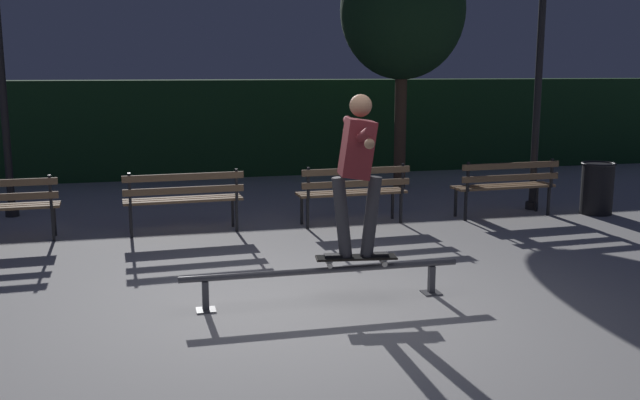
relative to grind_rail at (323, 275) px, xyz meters
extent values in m
plane|color=#ADAAA8|center=(0.00, -0.20, -0.27)|extent=(90.00, 90.00, 0.00)
cube|color=#193D1E|center=(0.00, 8.84, 0.73)|extent=(24.00, 1.20, 1.99)
cylinder|color=#47474C|center=(0.00, 0.00, 0.05)|extent=(2.73, 0.06, 0.06)
cube|color=#47474C|center=(-1.12, 0.00, -0.12)|extent=(0.06, 0.06, 0.28)
cube|color=#47474C|center=(-1.12, 0.00, -0.26)|extent=(0.18, 0.18, 0.01)
cube|color=#47474C|center=(1.12, 0.00, -0.12)|extent=(0.06, 0.06, 0.28)
cube|color=#47474C|center=(1.12, 0.00, -0.26)|extent=(0.18, 0.18, 0.01)
cube|color=black|center=(0.33, 0.00, 0.16)|extent=(0.80, 0.30, 0.02)
cube|color=black|center=(0.33, 0.00, 0.17)|extent=(0.78, 0.29, 0.00)
cube|color=#9E9EA3|center=(0.60, -0.03, 0.14)|extent=(0.07, 0.18, 0.02)
cube|color=#9E9EA3|center=(0.07, 0.03, 0.14)|extent=(0.07, 0.18, 0.02)
cylinder|color=beige|center=(0.59, -0.11, 0.10)|extent=(0.06, 0.04, 0.05)
cylinder|color=beige|center=(0.61, 0.04, 0.10)|extent=(0.06, 0.04, 0.05)
cylinder|color=beige|center=(0.06, -0.04, 0.10)|extent=(0.06, 0.04, 0.05)
cylinder|color=beige|center=(0.08, 0.11, 0.10)|extent=(0.06, 0.04, 0.05)
cube|color=black|center=(0.51, -0.02, 0.18)|extent=(0.27, 0.13, 0.03)
cube|color=black|center=(0.15, 0.02, 0.18)|extent=(0.27, 0.13, 0.03)
cylinder|color=#333338|center=(0.47, -0.02, 0.55)|extent=(0.22, 0.15, 0.79)
cylinder|color=#333338|center=(0.19, 0.02, 0.55)|extent=(0.22, 0.15, 0.79)
cube|color=maroon|center=(0.33, 0.00, 1.21)|extent=(0.38, 0.40, 0.57)
cylinder|color=maroon|center=(0.28, -0.38, 1.37)|extent=(0.16, 0.61, 0.21)
cylinder|color=maroon|center=(0.38, 0.38, 1.37)|extent=(0.16, 0.61, 0.21)
sphere|color=#A37556|center=(0.25, -0.65, 1.32)|extent=(0.09, 0.09, 0.09)
sphere|color=#A37556|center=(0.42, 0.65, 1.32)|extent=(0.09, 0.09, 0.09)
sphere|color=#A37556|center=(0.36, 0.00, 1.61)|extent=(0.21, 0.21, 0.21)
cube|color=black|center=(-2.84, 3.55, -0.05)|extent=(0.04, 0.04, 0.44)
cube|color=black|center=(-2.82, 3.23, -0.05)|extent=(0.04, 0.04, 0.44)
cube|color=black|center=(-2.82, 3.19, 0.39)|extent=(0.04, 0.04, 0.44)
cube|color=black|center=(-0.45, 3.55, -0.05)|extent=(0.04, 0.04, 0.44)
cube|color=black|center=(-0.43, 3.23, -0.05)|extent=(0.04, 0.04, 0.44)
cube|color=black|center=(-0.43, 3.19, 0.39)|extent=(0.04, 0.04, 0.44)
cube|color=black|center=(-1.85, 3.48, -0.05)|extent=(0.04, 0.04, 0.44)
cube|color=black|center=(-1.84, 3.16, -0.05)|extent=(0.04, 0.04, 0.44)
cube|color=black|center=(-1.83, 3.12, 0.39)|extent=(0.04, 0.04, 0.44)
cube|color=brown|center=(-1.15, 3.49, 0.19)|extent=(1.60, 0.17, 0.04)
cube|color=brown|center=(-1.14, 3.35, 0.19)|extent=(1.60, 0.17, 0.04)
cube|color=brown|center=(-1.13, 3.21, 0.19)|extent=(1.60, 0.17, 0.04)
cube|color=brown|center=(-1.13, 3.14, 0.35)|extent=(1.60, 0.12, 0.09)
cube|color=brown|center=(-1.13, 3.14, 0.53)|extent=(1.60, 0.12, 0.09)
cube|color=black|center=(1.95, 3.55, -0.05)|extent=(0.04, 0.04, 0.44)
cube|color=black|center=(1.96, 3.23, -0.05)|extent=(0.04, 0.04, 0.44)
cube|color=black|center=(1.97, 3.19, 0.39)|extent=(0.04, 0.04, 0.44)
cube|color=black|center=(0.54, 3.48, -0.05)|extent=(0.04, 0.04, 0.44)
cube|color=black|center=(0.56, 3.16, -0.05)|extent=(0.04, 0.04, 0.44)
cube|color=black|center=(0.56, 3.12, 0.39)|extent=(0.04, 0.04, 0.44)
cube|color=brown|center=(1.25, 3.49, 0.19)|extent=(1.60, 0.17, 0.04)
cube|color=brown|center=(1.25, 3.35, 0.19)|extent=(1.60, 0.17, 0.04)
cube|color=brown|center=(1.26, 3.21, 0.19)|extent=(1.60, 0.17, 0.04)
cube|color=brown|center=(1.26, 3.14, 0.35)|extent=(1.60, 0.12, 0.09)
cube|color=brown|center=(1.26, 3.14, 0.53)|extent=(1.60, 0.12, 0.09)
cube|color=black|center=(4.34, 3.55, -0.05)|extent=(0.04, 0.04, 0.44)
cube|color=black|center=(4.36, 3.23, -0.05)|extent=(0.04, 0.04, 0.44)
cube|color=black|center=(4.36, 3.19, 0.39)|extent=(0.04, 0.04, 0.44)
cube|color=black|center=(2.93, 3.48, -0.05)|extent=(0.04, 0.04, 0.44)
cube|color=black|center=(2.95, 3.16, -0.05)|extent=(0.04, 0.04, 0.44)
cube|color=black|center=(2.95, 3.12, 0.39)|extent=(0.04, 0.04, 0.44)
cube|color=brown|center=(3.64, 3.49, 0.19)|extent=(1.60, 0.17, 0.04)
cube|color=brown|center=(3.64, 3.35, 0.19)|extent=(1.60, 0.17, 0.04)
cube|color=brown|center=(3.65, 3.21, 0.19)|extent=(1.60, 0.17, 0.04)
cube|color=brown|center=(3.66, 3.14, 0.35)|extent=(1.60, 0.12, 0.09)
cube|color=brown|center=(3.66, 3.14, 0.53)|extent=(1.60, 0.12, 0.09)
cylinder|color=#4C3828|center=(3.04, 6.27, 0.89)|extent=(0.22, 0.22, 2.30)
ellipsoid|color=black|center=(3.04, 6.27, 3.00)|extent=(2.28, 2.28, 2.51)
cylinder|color=black|center=(-3.63, 5.07, 1.53)|extent=(0.11, 0.11, 3.60)
cylinder|color=black|center=(-3.63, 5.07, -0.21)|extent=(0.20, 0.20, 0.12)
cylinder|color=black|center=(4.37, 3.73, 1.53)|extent=(0.11, 0.11, 3.60)
cylinder|color=black|center=(4.37, 3.73, -0.21)|extent=(0.20, 0.20, 0.12)
cylinder|color=black|center=(5.14, 3.16, 0.12)|extent=(0.48, 0.48, 0.78)
torus|color=black|center=(5.14, 3.16, 0.51)|extent=(0.52, 0.52, 0.04)
camera|label=1|loc=(-1.59, -6.45, 1.95)|focal=40.33mm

